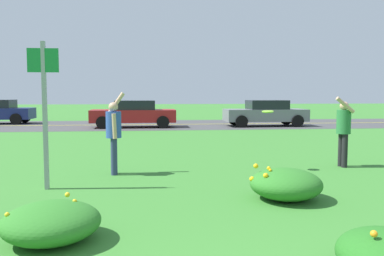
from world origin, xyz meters
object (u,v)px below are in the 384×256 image
(person_thrower_blue_shirt, at_px, (114,131))
(sign_post_near_path, at_px, (44,101))
(person_catcher_green_shirt, at_px, (343,128))
(car_red_center_right, at_px, (134,114))
(frisbee_lime, at_px, (268,112))
(car_gray_center_left, at_px, (265,113))

(person_thrower_blue_shirt, bearing_deg, sign_post_near_path, -131.57)
(sign_post_near_path, height_order, person_thrower_blue_shirt, sign_post_near_path)
(person_catcher_green_shirt, relative_size, car_red_center_right, 0.38)
(person_catcher_green_shirt, xyz_separation_m, frisbee_lime, (-1.98, -0.22, 0.42))
(person_catcher_green_shirt, relative_size, car_gray_center_left, 0.38)
(person_thrower_blue_shirt, relative_size, car_red_center_right, 0.41)
(car_gray_center_left, height_order, car_red_center_right, same)
(person_thrower_blue_shirt, relative_size, person_catcher_green_shirt, 1.06)
(car_red_center_right, bearing_deg, sign_post_near_path, -94.90)
(person_thrower_blue_shirt, xyz_separation_m, person_catcher_green_shirt, (5.52, 0.31, -0.00))
(person_catcher_green_shirt, height_order, car_gray_center_left, person_catcher_green_shirt)
(sign_post_near_path, relative_size, person_catcher_green_shirt, 1.59)
(sign_post_near_path, relative_size, frisbee_lime, 10.06)
(car_gray_center_left, bearing_deg, car_red_center_right, 180.00)
(sign_post_near_path, bearing_deg, person_catcher_green_shirt, 13.58)
(person_thrower_blue_shirt, bearing_deg, frisbee_lime, 1.39)
(person_thrower_blue_shirt, bearing_deg, car_red_center_right, 89.72)
(frisbee_lime, height_order, car_red_center_right, car_red_center_right)
(sign_post_near_path, xyz_separation_m, car_red_center_right, (1.22, 14.27, -0.92))
(frisbee_lime, bearing_deg, car_red_center_right, 105.09)
(sign_post_near_path, bearing_deg, car_gray_center_left, 59.16)
(car_gray_center_left, bearing_deg, person_catcher_green_shirt, -98.28)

